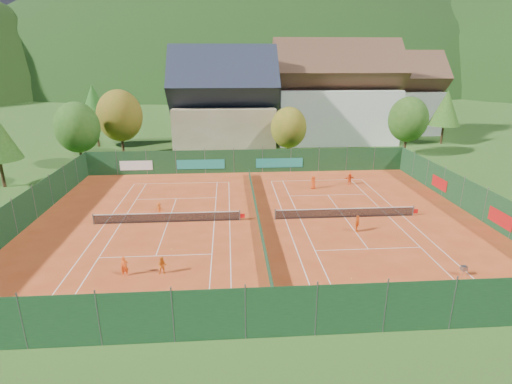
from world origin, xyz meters
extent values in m
plane|color=#284F18|center=(0.00, 0.00, -0.02)|extent=(600.00, 600.00, 0.00)
cube|color=#BB421B|center=(0.00, 0.00, 0.01)|extent=(40.00, 32.00, 0.01)
cube|color=white|center=(-8.00, 11.88, 0.01)|extent=(10.97, 0.06, 0.00)
cube|color=white|center=(-8.00, -11.88, 0.01)|extent=(10.97, 0.06, 0.00)
cube|color=white|center=(-13.48, 0.00, 0.01)|extent=(0.06, 23.77, 0.00)
cube|color=white|center=(-2.51, 0.00, 0.01)|extent=(0.06, 23.77, 0.00)
cube|color=white|center=(-12.12, 0.00, 0.01)|extent=(0.06, 23.77, 0.00)
cube|color=white|center=(-3.88, 0.00, 0.01)|extent=(0.06, 23.77, 0.00)
cube|color=white|center=(-8.00, 6.40, 0.01)|extent=(8.23, 0.06, 0.00)
cube|color=white|center=(-8.00, -6.40, 0.01)|extent=(8.23, 0.06, 0.00)
cube|color=white|center=(-8.00, 0.00, 0.01)|extent=(0.06, 12.80, 0.00)
cube|color=white|center=(8.00, 11.88, 0.01)|extent=(10.97, 0.06, 0.00)
cube|color=white|center=(8.00, -11.88, 0.01)|extent=(10.97, 0.06, 0.00)
cube|color=white|center=(2.51, 0.00, 0.01)|extent=(0.06, 23.77, 0.00)
cube|color=white|center=(13.48, 0.00, 0.01)|extent=(0.06, 23.77, 0.00)
cube|color=white|center=(3.88, 0.00, 0.01)|extent=(0.06, 23.77, 0.00)
cube|color=white|center=(12.12, 0.00, 0.01)|extent=(0.06, 23.77, 0.00)
cube|color=white|center=(8.00, 6.40, 0.01)|extent=(8.23, 0.06, 0.00)
cube|color=white|center=(8.00, -6.40, 0.01)|extent=(8.23, 0.06, 0.00)
cube|color=white|center=(8.00, 0.00, 0.01)|extent=(0.06, 12.80, 0.00)
cylinder|color=#59595B|center=(-14.40, 0.00, 0.51)|extent=(0.10, 0.10, 1.02)
cylinder|color=#59595B|center=(-1.60, 0.00, 0.51)|extent=(0.10, 0.10, 1.02)
cube|color=black|center=(-8.00, 0.00, 0.46)|extent=(12.80, 0.02, 0.86)
cube|color=white|center=(-8.00, 0.00, 0.89)|extent=(12.80, 0.04, 0.06)
cube|color=red|center=(-1.35, 0.00, 0.45)|extent=(0.40, 0.04, 0.40)
cylinder|color=#59595B|center=(1.60, 0.00, 0.51)|extent=(0.10, 0.10, 1.02)
cylinder|color=#59595B|center=(14.40, 0.00, 0.51)|extent=(0.10, 0.10, 1.02)
cube|color=black|center=(8.00, 0.00, 0.46)|extent=(12.80, 0.02, 0.86)
cube|color=white|center=(8.00, 0.00, 0.89)|extent=(12.80, 0.04, 0.06)
cube|color=red|center=(14.65, 0.00, 0.45)|extent=(0.40, 0.04, 0.40)
cube|color=#133620|center=(0.00, 0.00, 0.50)|extent=(0.03, 28.80, 1.00)
cube|color=#153C1D|center=(0.00, 16.00, 1.50)|extent=(40.00, 0.04, 3.00)
cube|color=teal|center=(-6.00, 15.94, 1.20)|extent=(6.00, 0.03, 1.20)
cube|color=teal|center=(4.00, 15.94, 1.20)|extent=(6.00, 0.03, 1.20)
cube|color=silver|center=(-14.00, 15.94, 1.20)|extent=(4.00, 0.03, 1.20)
cube|color=#153A1C|center=(0.00, -16.00, 1.50)|extent=(40.00, 0.04, 3.00)
cube|color=#153A1D|center=(-20.00, 0.00, 1.50)|extent=(0.04, 32.00, 3.00)
cube|color=#153A1C|center=(20.00, 0.00, 1.50)|extent=(0.04, 32.00, 3.00)
cube|color=#B21414|center=(19.94, -4.00, 1.20)|extent=(0.03, 3.00, 1.20)
cube|color=#B21414|center=(19.94, 6.00, 1.20)|extent=(0.03, 3.00, 1.20)
cube|color=tan|center=(-3.00, 30.00, 3.50)|extent=(15.00, 12.00, 7.00)
cube|color=#1E2333|center=(-3.00, 30.00, 10.00)|extent=(16.20, 12.00, 12.00)
cube|color=silver|center=(16.00, 36.00, 4.50)|extent=(20.00, 11.00, 9.00)
cube|color=brown|center=(16.00, 36.00, 11.75)|extent=(21.60, 11.00, 11.00)
cube|color=silver|center=(30.00, 44.00, 4.00)|extent=(16.00, 10.00, 8.00)
cube|color=brown|center=(30.00, 44.00, 10.50)|extent=(17.28, 10.00, 10.00)
cylinder|color=#4B331A|center=(-22.00, 20.00, 1.40)|extent=(0.36, 0.36, 2.80)
ellipsoid|color=#265418|center=(-22.00, 20.00, 5.40)|extent=(5.72, 5.72, 6.58)
cylinder|color=#412B17|center=(-18.00, 26.00, 1.57)|extent=(0.36, 0.36, 3.15)
ellipsoid|color=brown|center=(-18.00, 26.00, 6.07)|extent=(6.44, 6.44, 7.40)
cylinder|color=#4D351B|center=(-24.00, 34.00, 1.75)|extent=(0.36, 0.36, 3.50)
cone|color=#1D5518|center=(-24.00, 34.00, 6.75)|extent=(5.60, 5.60, 6.50)
cylinder|color=#4C351B|center=(6.00, 22.00, 1.22)|extent=(0.36, 0.36, 2.45)
ellipsoid|color=olive|center=(6.00, 22.00, 4.72)|extent=(5.01, 5.01, 5.76)
cylinder|color=#422917|center=(24.00, 24.00, 1.40)|extent=(0.36, 0.36, 2.80)
ellipsoid|color=#285017|center=(24.00, 24.00, 5.40)|extent=(5.72, 5.72, 6.58)
cylinder|color=#412D17|center=(34.00, 32.00, 1.57)|extent=(0.36, 0.36, 3.15)
cone|color=#2A5618|center=(34.00, 32.00, 6.07)|extent=(5.04, 5.04, 5.85)
cylinder|color=#4C2D1B|center=(-28.00, 12.00, 1.57)|extent=(0.36, 0.36, 3.15)
cylinder|color=#4A341A|center=(26.00, 40.00, 1.75)|extent=(0.36, 0.36, 3.50)
ellipsoid|color=olive|center=(26.00, 40.00, 6.75)|extent=(7.15, 7.15, 8.22)
ellipsoid|color=black|center=(10.00, 300.00, -42.35)|extent=(440.00, 440.00, 242.00)
cylinder|color=slate|center=(12.83, -10.86, 0.40)|extent=(0.02, 0.02, 0.80)
cylinder|color=slate|center=(13.13, -10.86, 0.40)|extent=(0.02, 0.02, 0.80)
cylinder|color=slate|center=(12.83, -10.56, 0.40)|extent=(0.02, 0.02, 0.80)
cylinder|color=slate|center=(13.13, -10.56, 0.40)|extent=(0.02, 0.02, 0.80)
cube|color=slate|center=(12.98, -10.71, 0.55)|extent=(0.34, 0.34, 0.30)
ellipsoid|color=#CCD833|center=(12.98, -10.71, 0.58)|extent=(0.28, 0.28, 0.16)
sphere|color=#CCD833|center=(-6.98, -5.42, 0.03)|extent=(0.07, 0.07, 0.07)
sphere|color=#CCD833|center=(5.41, -10.60, 0.03)|extent=(0.07, 0.07, 0.07)
imported|color=#FF5816|center=(-9.55, -9.13, 0.70)|extent=(0.60, 0.50, 1.40)
imported|color=orange|center=(-7.08, -9.07, 0.64)|extent=(0.67, 0.55, 1.28)
imported|color=#E85814|center=(-9.01, 1.87, 0.62)|extent=(0.81, 0.48, 1.23)
imported|color=orange|center=(8.10, -3.18, 0.73)|extent=(0.77, 0.92, 1.47)
imported|color=#F14B15|center=(6.86, 8.69, 0.75)|extent=(0.88, 0.77, 1.51)
imported|color=#F74E16|center=(11.40, 9.98, 0.69)|extent=(1.35, 0.76, 1.39)
camera|label=1|loc=(-2.51, -33.22, 13.73)|focal=28.00mm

